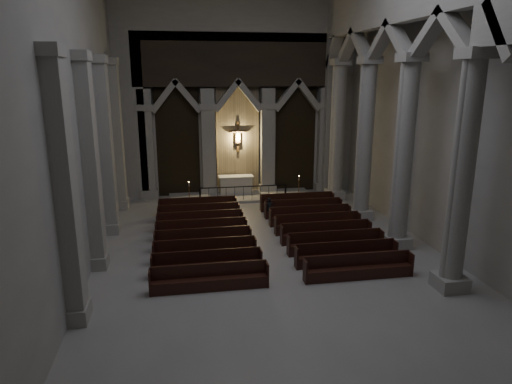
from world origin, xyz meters
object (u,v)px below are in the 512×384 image
altar_rail (243,191)px  worshipper (270,209)px  candle_stand_right (299,194)px  pews (263,234)px  altar (236,184)px  candle_stand_left (190,201)px

altar_rail → worshipper: 3.39m
candle_stand_right → pews: 6.91m
pews → worshipper: (0.89, 3.00, 0.26)m
altar → candle_stand_right: size_ratio=1.38×
candle_stand_left → worshipper: 4.82m
candle_stand_right → worshipper: bearing=-127.2°
candle_stand_right → worshipper: (-2.35, -3.09, 0.14)m
candle_stand_right → altar: bearing=151.7°
altar → candle_stand_right: 3.94m
altar → candle_stand_left: 3.67m
altar → worshipper: 5.08m
altar → altar_rail: bearing=-82.6°
candle_stand_left → pews: (3.10, -5.71, -0.11)m
altar_rail → candle_stand_left: (-3.10, -0.56, -0.25)m
candle_stand_right → pews: candle_stand_right is taller
altar_rail → candle_stand_right: size_ratio=3.34×
pews → worshipper: size_ratio=8.59×
altar_rail → pews: 6.28m
altar → candle_stand_right: bearing=-28.3°
candle_stand_left → pews: 6.49m
worshipper → pews: bearing=-116.0°
candle_stand_right → altar_rail: bearing=177.0°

